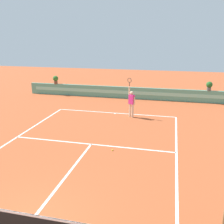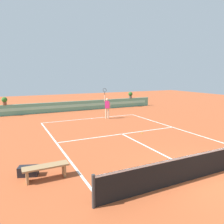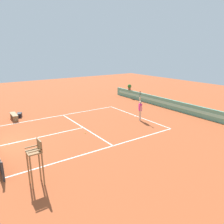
{
  "view_description": "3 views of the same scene",
  "coord_description": "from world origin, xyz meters",
  "px_view_note": "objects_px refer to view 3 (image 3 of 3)",
  "views": [
    {
      "loc": [
        3.7,
        -4.63,
        5.12
      ],
      "look_at": [
        0.49,
        8.83,
        1.0
      ],
      "focal_mm": 40.72,
      "sensor_mm": 36.0,
      "label": 1
    },
    {
      "loc": [
        -6.39,
        -5.21,
        3.7
      ],
      "look_at": [
        0.49,
        8.83,
        1.0
      ],
      "focal_mm": 34.73,
      "sensor_mm": 36.0,
      "label": 2
    },
    {
      "loc": [
        14.51,
        -0.86,
        5.91
      ],
      "look_at": [
        0.49,
        8.83,
        1.0
      ],
      "focal_mm": 34.68,
      "sensor_mm": 36.0,
      "label": 3
    }
  ],
  "objects_px": {
    "potted_plant_far_left": "(129,87)",
    "umpire_chair": "(36,157)",
    "tennis_player": "(140,109)",
    "tennis_ball_near_baseline": "(85,133)",
    "bench_courtside": "(14,115)",
    "gear_bag": "(20,115)"
  },
  "relations": [
    {
      "from": "potted_plant_far_left",
      "to": "umpire_chair",
      "type": "bearing_deg",
      "value": -51.38
    },
    {
      "from": "tennis_player",
      "to": "tennis_ball_near_baseline",
      "type": "xyz_separation_m",
      "value": [
        -0.01,
        -5.32,
        -1.02
      ]
    },
    {
      "from": "umpire_chair",
      "to": "potted_plant_far_left",
      "type": "height_order",
      "value": "umpire_chair"
    },
    {
      "from": "umpire_chair",
      "to": "bench_courtside",
      "type": "xyz_separation_m",
      "value": [
        -10.82,
        1.09,
        -0.97
      ]
    },
    {
      "from": "umpire_chair",
      "to": "bench_courtside",
      "type": "distance_m",
      "value": 10.92
    },
    {
      "from": "bench_courtside",
      "to": "gear_bag",
      "type": "xyz_separation_m",
      "value": [
        -0.56,
        0.56,
        -0.2
      ]
    },
    {
      "from": "bench_courtside",
      "to": "tennis_player",
      "type": "bearing_deg",
      "value": 53.76
    },
    {
      "from": "umpire_chair",
      "to": "tennis_ball_near_baseline",
      "type": "bearing_deg",
      "value": 132.73
    },
    {
      "from": "bench_courtside",
      "to": "gear_bag",
      "type": "height_order",
      "value": "bench_courtside"
    },
    {
      "from": "potted_plant_far_left",
      "to": "tennis_ball_near_baseline",
      "type": "bearing_deg",
      "value": -53.39
    },
    {
      "from": "tennis_player",
      "to": "tennis_ball_near_baseline",
      "type": "relative_size",
      "value": 38.01
    },
    {
      "from": "bench_courtside",
      "to": "umpire_chair",
      "type": "bearing_deg",
      "value": -5.76
    },
    {
      "from": "umpire_chair",
      "to": "gear_bag",
      "type": "bearing_deg",
      "value": 171.73
    },
    {
      "from": "bench_courtside",
      "to": "tennis_player",
      "type": "xyz_separation_m",
      "value": [
        6.52,
        8.9,
        0.67
      ]
    },
    {
      "from": "gear_bag",
      "to": "tennis_ball_near_baseline",
      "type": "bearing_deg",
      "value": 23.09
    },
    {
      "from": "bench_courtside",
      "to": "tennis_ball_near_baseline",
      "type": "bearing_deg",
      "value": 28.77
    },
    {
      "from": "gear_bag",
      "to": "potted_plant_far_left",
      "type": "distance_m",
      "value": 13.55
    },
    {
      "from": "bench_courtside",
      "to": "gear_bag",
      "type": "distance_m",
      "value": 0.81
    },
    {
      "from": "tennis_ball_near_baseline",
      "to": "potted_plant_far_left",
      "type": "height_order",
      "value": "potted_plant_far_left"
    },
    {
      "from": "umpire_chair",
      "to": "gear_bag",
      "type": "relative_size",
      "value": 3.06
    },
    {
      "from": "gear_bag",
      "to": "potted_plant_far_left",
      "type": "relative_size",
      "value": 0.97
    },
    {
      "from": "umpire_chair",
      "to": "bench_courtside",
      "type": "height_order",
      "value": "umpire_chair"
    }
  ]
}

